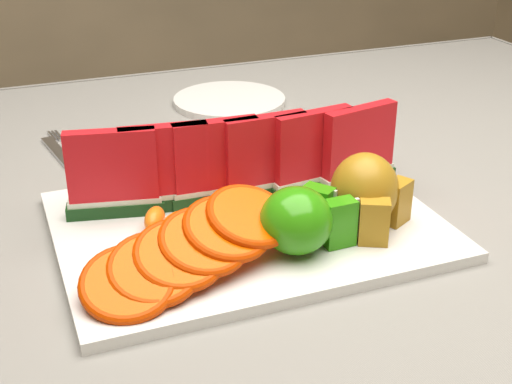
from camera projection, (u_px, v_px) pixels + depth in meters
The scene contains 11 objects.
table at pixel (246, 260), 0.91m from camera, with size 1.40×0.90×0.75m.
tablecloth at pixel (245, 217), 0.89m from camera, with size 1.53×1.03×0.20m.
platter at pixel (247, 226), 0.77m from camera, with size 0.40×0.30×0.01m.
apple_cluster at pixel (302, 220), 0.70m from camera, with size 0.11×0.10×0.07m.
pear_cluster at pixel (367, 192), 0.74m from camera, with size 0.09×0.10×0.08m.
side_plate at pixel (229, 100), 1.15m from camera, with size 0.23×0.23×0.01m.
fork at pixel (63, 157), 0.95m from camera, with size 0.04×0.20×0.00m.
watermelon_row at pixel (241, 162), 0.79m from camera, with size 0.39×0.07×0.10m.
orange_fan_front at pixel (192, 248), 0.66m from camera, with size 0.24×0.15×0.06m.
orange_fan_back at pixel (190, 161), 0.86m from camera, with size 0.28×0.10×0.04m.
tangerine_segments at pixel (213, 212), 0.76m from camera, with size 0.16×0.06×0.02m.
Camera 1 is at (-0.27, -0.74, 1.13)m, focal length 50.00 mm.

